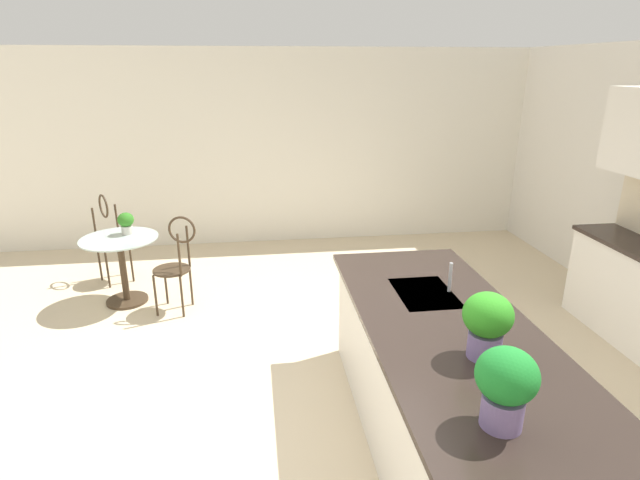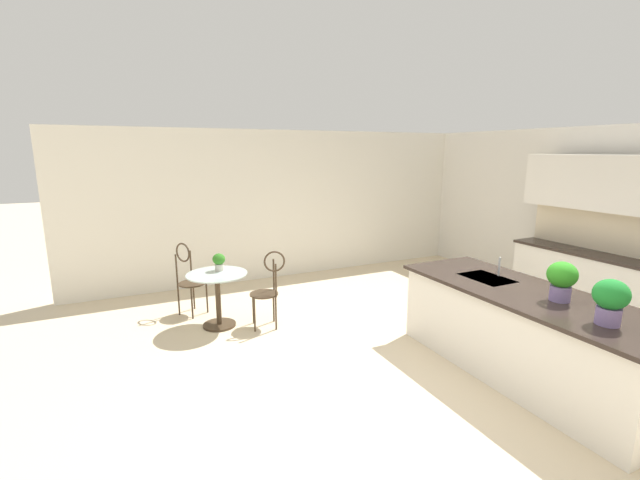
{
  "view_description": "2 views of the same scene",
  "coord_description": "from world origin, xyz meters",
  "px_view_note": "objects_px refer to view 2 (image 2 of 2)",
  "views": [
    {
      "loc": [
        2.9,
        -0.33,
        2.46
      ],
      "look_at": [
        -0.66,
        0.15,
        1.21
      ],
      "focal_mm": 28.29,
      "sensor_mm": 36.0,
      "label": 1
    },
    {
      "loc": [
        3.1,
        -2.84,
        2.33
      ],
      "look_at": [
        -1.56,
        -0.63,
        1.24
      ],
      "focal_mm": 23.77,
      "sensor_mm": 36.0,
      "label": 2
    }
  ],
  "objects_px": {
    "potted_plant_counter_near": "(562,279)",
    "bistro_table": "(218,295)",
    "chair_near_window": "(268,286)",
    "potted_plant_counter_far": "(611,299)",
    "potted_plant_on_table": "(219,261)",
    "chair_by_island": "(189,275)"
  },
  "relations": [
    {
      "from": "potted_plant_counter_near",
      "to": "bistro_table",
      "type": "bearing_deg",
      "value": -137.93
    },
    {
      "from": "chair_near_window",
      "to": "potted_plant_counter_near",
      "type": "bearing_deg",
      "value": 37.67
    },
    {
      "from": "potted_plant_counter_near",
      "to": "potted_plant_counter_far",
      "type": "bearing_deg",
      "value": -17.29
    },
    {
      "from": "potted_plant_on_table",
      "to": "bistro_table",
      "type": "bearing_deg",
      "value": -26.0
    },
    {
      "from": "bistro_table",
      "to": "potted_plant_counter_near",
      "type": "bearing_deg",
      "value": 42.07
    },
    {
      "from": "potted_plant_counter_near",
      "to": "potted_plant_on_table",
      "type": "bearing_deg",
      "value": -139.78
    },
    {
      "from": "chair_near_window",
      "to": "potted_plant_counter_far",
      "type": "distance_m",
      "value": 3.77
    },
    {
      "from": "chair_near_window",
      "to": "chair_by_island",
      "type": "distance_m",
      "value": 1.29
    },
    {
      "from": "chair_near_window",
      "to": "potted_plant_on_table",
      "type": "xyz_separation_m",
      "value": [
        -0.42,
        -0.55,
        0.3
      ]
    },
    {
      "from": "bistro_table",
      "to": "potted_plant_counter_near",
      "type": "relative_size",
      "value": 2.08
    },
    {
      "from": "bistro_table",
      "to": "potted_plant_counter_far",
      "type": "xyz_separation_m",
      "value": [
        3.5,
        2.49,
        0.69
      ]
    },
    {
      "from": "bistro_table",
      "to": "potted_plant_counter_far",
      "type": "relative_size",
      "value": 2.07
    },
    {
      "from": "potted_plant_counter_far",
      "to": "potted_plant_counter_near",
      "type": "xyz_separation_m",
      "value": [
        -0.55,
        0.17,
        -0.0
      ]
    },
    {
      "from": "chair_near_window",
      "to": "chair_by_island",
      "type": "xyz_separation_m",
      "value": [
        -0.95,
        -0.88,
        0.0
      ]
    },
    {
      "from": "chair_by_island",
      "to": "potted_plant_on_table",
      "type": "relative_size",
      "value": 4.38
    },
    {
      "from": "bistro_table",
      "to": "potted_plant_on_table",
      "type": "relative_size",
      "value": 3.36
    },
    {
      "from": "potted_plant_counter_far",
      "to": "potted_plant_counter_near",
      "type": "height_order",
      "value": "potted_plant_counter_far"
    },
    {
      "from": "chair_near_window",
      "to": "chair_by_island",
      "type": "relative_size",
      "value": 1.0
    },
    {
      "from": "chair_by_island",
      "to": "potted_plant_counter_far",
      "type": "distance_m",
      "value": 5.03
    },
    {
      "from": "bistro_table",
      "to": "chair_near_window",
      "type": "distance_m",
      "value": 0.69
    },
    {
      "from": "chair_by_island",
      "to": "chair_near_window",
      "type": "bearing_deg",
      "value": 43.07
    },
    {
      "from": "chair_near_window",
      "to": "potted_plant_counter_far",
      "type": "bearing_deg",
      "value": 30.39
    }
  ]
}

